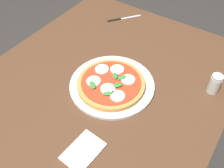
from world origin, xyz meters
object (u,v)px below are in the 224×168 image
pepper_shaker (215,84)px  pizza (111,83)px  dining_table (90,112)px  knife (120,19)px  serving_tray (112,85)px  napkin (83,151)px

pepper_shaker → pizza: bearing=121.3°
dining_table → knife: size_ratio=8.80×
dining_table → serving_tray: 0.15m
knife → pepper_shaker: size_ratio=1.85×
pizza → napkin: bearing=-163.8°
dining_table → pepper_shaker: bearing=-52.2°
napkin → knife: napkin is taller
pizza → dining_table: bearing=153.9°
pizza → knife: 0.48m
pizza → napkin: pizza is taller
serving_tray → dining_table: bearing=157.2°
dining_table → knife: 0.55m
pizza → knife: pizza is taller
knife → pepper_shaker: pepper_shaker is taller
pizza → napkin: (-0.28, -0.08, -0.02)m
pizza → napkin: 0.29m
knife → pizza: bearing=-151.5°
serving_tray → pepper_shaker: 0.39m
napkin → pepper_shaker: size_ratio=1.61×
serving_tray → napkin: serving_tray is taller
dining_table → pizza: pizza is taller
napkin → dining_table: bearing=33.6°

